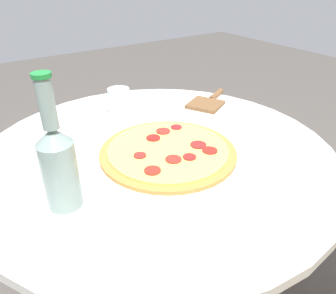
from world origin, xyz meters
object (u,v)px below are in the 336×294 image
object	(u,v)px
beer_bottle	(58,163)
drinking_glass	(119,102)
pizza_paddle	(208,102)
pizza	(168,151)

from	to	relation	value
beer_bottle	drinking_glass	xyz separation A→B (m)	(-0.30, -0.34, -0.06)
pizza_paddle	drinking_glass	world-z (taller)	drinking_glass
beer_bottle	pizza_paddle	bearing A→B (deg)	-157.23
pizza	pizza_paddle	world-z (taller)	pizza
pizza_paddle	drinking_glass	xyz separation A→B (m)	(0.31, -0.09, 0.04)
drinking_glass	beer_bottle	bearing A→B (deg)	48.40
beer_bottle	pizza_paddle	world-z (taller)	beer_bottle
drinking_glass	pizza_paddle	bearing A→B (deg)	164.60
beer_bottle	pizza_paddle	distance (m)	0.67
pizza_paddle	drinking_glass	bearing A→B (deg)	137.16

